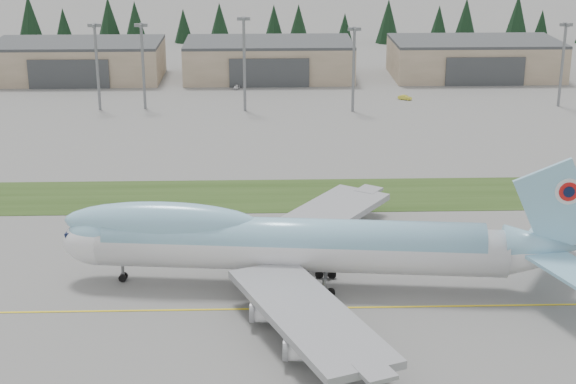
{
  "coord_description": "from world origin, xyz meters",
  "views": [
    {
      "loc": [
        -17.39,
        -103.73,
        51.68
      ],
      "look_at": [
        -13.39,
        23.65,
        8.0
      ],
      "focal_mm": 55.0,
      "sensor_mm": 36.0,
      "label": 1
    }
  ],
  "objects_px": {
    "service_vehicle_b": "(405,100)",
    "boeing_747_freighter": "(295,243)",
    "hangar_right": "(475,58)",
    "service_vehicle_a": "(236,89)",
    "hangar_left": "(78,60)",
    "hangar_center": "(269,59)"
  },
  "relations": [
    {
      "from": "hangar_left",
      "to": "hangar_right",
      "type": "distance_m",
      "value": 115.0
    },
    {
      "from": "hangar_center",
      "to": "service_vehicle_a",
      "type": "distance_m",
      "value": 18.51
    },
    {
      "from": "boeing_747_freighter",
      "to": "service_vehicle_b",
      "type": "distance_m",
      "value": 118.28
    },
    {
      "from": "boeing_747_freighter",
      "to": "hangar_center",
      "type": "distance_m",
      "value": 143.02
    },
    {
      "from": "service_vehicle_b",
      "to": "hangar_left",
      "type": "bearing_deg",
      "value": 103.49
    },
    {
      "from": "hangar_right",
      "to": "service_vehicle_b",
      "type": "xyz_separation_m",
      "value": [
        -24.86,
        -29.64,
        -5.39
      ]
    },
    {
      "from": "boeing_747_freighter",
      "to": "hangar_right",
      "type": "distance_m",
      "value": 154.32
    },
    {
      "from": "hangar_left",
      "to": "hangar_right",
      "type": "relative_size",
      "value": 1.0
    },
    {
      "from": "boeing_747_freighter",
      "to": "hangar_left",
      "type": "bearing_deg",
      "value": 117.85
    },
    {
      "from": "boeing_747_freighter",
      "to": "service_vehicle_a",
      "type": "relative_size",
      "value": 22.01
    },
    {
      "from": "hangar_left",
      "to": "hangar_right",
      "type": "bearing_deg",
      "value": 0.0
    },
    {
      "from": "hangar_right",
      "to": "hangar_left",
      "type": "bearing_deg",
      "value": 180.0
    },
    {
      "from": "hangar_left",
      "to": "hangar_center",
      "type": "distance_m",
      "value": 55.0
    },
    {
      "from": "hangar_left",
      "to": "service_vehicle_a",
      "type": "bearing_deg",
      "value": -18.32
    },
    {
      "from": "hangar_right",
      "to": "service_vehicle_b",
      "type": "bearing_deg",
      "value": -129.99
    },
    {
      "from": "service_vehicle_a",
      "to": "boeing_747_freighter",
      "type": "bearing_deg",
      "value": -72.35
    },
    {
      "from": "boeing_747_freighter",
      "to": "service_vehicle_a",
      "type": "distance_m",
      "value": 128.43
    },
    {
      "from": "hangar_right",
      "to": "service_vehicle_b",
      "type": "relative_size",
      "value": 13.24
    },
    {
      "from": "service_vehicle_a",
      "to": "hangar_right",
      "type": "bearing_deg",
      "value": 25.12
    },
    {
      "from": "hangar_right",
      "to": "service_vehicle_a",
      "type": "bearing_deg",
      "value": -167.58
    },
    {
      "from": "service_vehicle_b",
      "to": "boeing_747_freighter",
      "type": "bearing_deg",
      "value": -164.61
    },
    {
      "from": "hangar_center",
      "to": "service_vehicle_b",
      "type": "relative_size",
      "value": 13.24
    }
  ]
}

